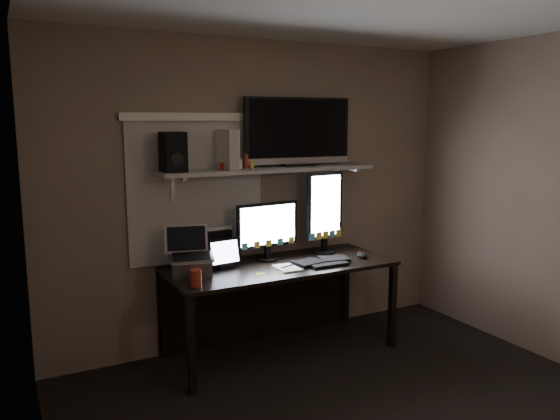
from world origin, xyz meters
TOP-DOWN VIEW (x-y plane):
  - back_wall at (0.00, 1.80)m, footprint 3.60×0.00m
  - left_wall at (-1.80, 0.00)m, footprint 0.00×3.60m
  - window_blinds at (-0.55, 1.79)m, footprint 1.10×0.02m
  - desk at (0.00, 1.55)m, footprint 1.80×0.75m
  - wall_shelf at (0.00, 1.62)m, footprint 1.80×0.35m
  - monitor_landscape at (-0.03, 1.59)m, footprint 0.55×0.10m
  - monitor_portrait at (0.51, 1.59)m, footprint 0.36×0.10m
  - keyboard at (0.31, 1.31)m, footprint 0.48×0.19m
  - mouse at (0.70, 1.30)m, footprint 0.10×0.13m
  - notepad at (-0.02, 1.28)m, footprint 0.16×0.23m
  - tablet at (-0.44, 1.51)m, footprint 0.28×0.14m
  - file_sorter at (-0.43, 1.71)m, footprint 0.23×0.11m
  - laptop at (-0.73, 1.43)m, footprint 0.37×0.33m
  - cup at (-0.78, 1.19)m, footprint 0.08×0.08m
  - sticky_notes at (-0.13, 1.29)m, footprint 0.29×0.22m
  - tv at (0.28, 1.66)m, footprint 0.94×0.22m
  - game_console at (-0.34, 1.65)m, footprint 0.10×0.26m
  - speaker at (-0.79, 1.61)m, footprint 0.16×0.20m
  - bottles at (-0.29, 1.59)m, footprint 0.20×0.07m

SIDE VIEW (x-z plane):
  - desk at x=0.00m, z-range 0.19..0.92m
  - sticky_notes at x=-0.13m, z-range 0.73..0.73m
  - notepad at x=-0.02m, z-range 0.73..0.74m
  - keyboard at x=0.31m, z-range 0.73..0.76m
  - mouse at x=0.70m, z-range 0.73..0.77m
  - cup at x=-0.78m, z-range 0.73..0.84m
  - tablet at x=-0.44m, z-range 0.73..0.96m
  - file_sorter at x=-0.43m, z-range 0.73..1.01m
  - laptop at x=-0.73m, z-range 0.73..1.09m
  - monitor_landscape at x=-0.03m, z-range 0.73..1.21m
  - monitor_portrait at x=0.51m, z-range 0.73..1.44m
  - back_wall at x=0.00m, z-range -0.55..3.05m
  - left_wall at x=-1.80m, z-range -0.55..3.05m
  - window_blinds at x=-0.55m, z-range 0.75..1.85m
  - wall_shelf at x=0.00m, z-range 1.45..1.48m
  - bottles at x=-0.29m, z-range 1.48..1.61m
  - speaker at x=-0.79m, z-range 1.48..1.77m
  - game_console at x=-0.34m, z-range 1.48..1.79m
  - tv at x=0.28m, z-range 1.48..2.04m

